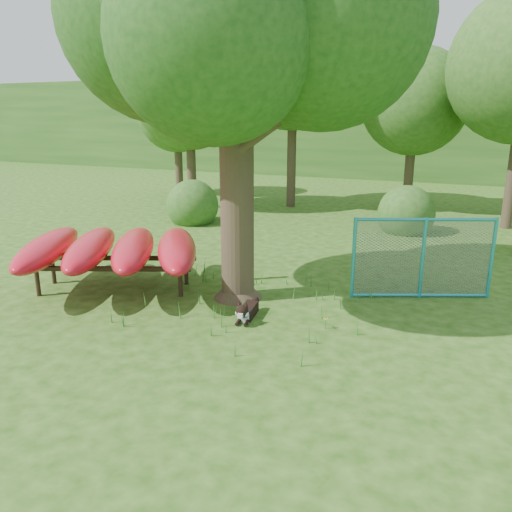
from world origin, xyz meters
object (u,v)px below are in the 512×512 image
at_px(fence_section, 423,258).
at_px(oak_tree, 234,3).
at_px(kayak_rack, 112,249).
at_px(husky_dog, 247,311).

bearing_deg(fence_section, oak_tree, 179.73).
height_order(oak_tree, kayak_rack, oak_tree).
xyz_separation_m(oak_tree, fence_section, (3.46, 1.47, -4.70)).
xyz_separation_m(oak_tree, kayak_rack, (-2.59, -0.68, -4.63)).
height_order(husky_dog, fence_section, fence_section).
height_order(oak_tree, fence_section, oak_tree).
bearing_deg(husky_dog, kayak_rack, 165.36).
xyz_separation_m(kayak_rack, fence_section, (6.05, 2.16, -0.07)).
distance_m(oak_tree, kayak_rack, 5.35).
distance_m(husky_dog, fence_section, 3.79).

